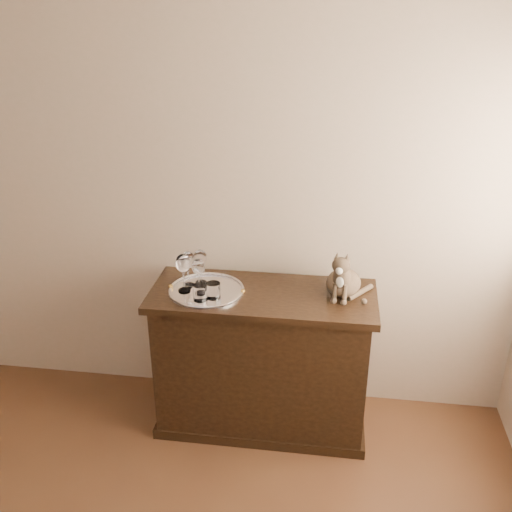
{
  "coord_description": "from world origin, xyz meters",
  "views": [
    {
      "loc": [
        0.93,
        -0.7,
        2.26
      ],
      "look_at": [
        0.56,
        1.95,
        1.06
      ],
      "focal_mm": 40.0,
      "sensor_mm": 36.0,
      "label": 1
    }
  ],
  "objects_px": {
    "wine_glass_d": "(199,275)",
    "tray": "(207,291)",
    "tumbler_a": "(213,291)",
    "cat": "(344,271)",
    "tumbler_b": "(200,293)",
    "wine_glass_a": "(188,269)",
    "wine_glass_c": "(184,273)",
    "sideboard": "(262,360)",
    "wine_glass_b": "(200,267)"
  },
  "relations": [
    {
      "from": "wine_glass_b",
      "to": "tumbler_b",
      "type": "xyz_separation_m",
      "value": [
        0.04,
        -0.19,
        -0.06
      ]
    },
    {
      "from": "wine_glass_d",
      "to": "wine_glass_a",
      "type": "bearing_deg",
      "value": 143.06
    },
    {
      "from": "cat",
      "to": "tumbler_b",
      "type": "bearing_deg",
      "value": -154.45
    },
    {
      "from": "wine_glass_a",
      "to": "wine_glass_b",
      "type": "height_order",
      "value": "wine_glass_a"
    },
    {
      "from": "sideboard",
      "to": "cat",
      "type": "relative_size",
      "value": 4.36
    },
    {
      "from": "wine_glass_a",
      "to": "wine_glass_c",
      "type": "bearing_deg",
      "value": -98.35
    },
    {
      "from": "tumbler_a",
      "to": "cat",
      "type": "relative_size",
      "value": 0.3
    },
    {
      "from": "tumbler_a",
      "to": "tumbler_b",
      "type": "xyz_separation_m",
      "value": [
        -0.06,
        -0.03,
        0.0
      ]
    },
    {
      "from": "wine_glass_b",
      "to": "sideboard",
      "type": "bearing_deg",
      "value": -9.12
    },
    {
      "from": "tray",
      "to": "cat",
      "type": "height_order",
      "value": "cat"
    },
    {
      "from": "sideboard",
      "to": "wine_glass_b",
      "type": "distance_m",
      "value": 0.64
    },
    {
      "from": "tray",
      "to": "wine_glass_a",
      "type": "relative_size",
      "value": 2.01
    },
    {
      "from": "wine_glass_a",
      "to": "sideboard",
      "type": "bearing_deg",
      "value": -2.06
    },
    {
      "from": "tumbler_b",
      "to": "cat",
      "type": "bearing_deg",
      "value": 13.68
    },
    {
      "from": "sideboard",
      "to": "tray",
      "type": "height_order",
      "value": "tray"
    },
    {
      "from": "tray",
      "to": "wine_glass_d",
      "type": "distance_m",
      "value": 0.1
    },
    {
      "from": "wine_glass_a",
      "to": "wine_glass_d",
      "type": "relative_size",
      "value": 1.08
    },
    {
      "from": "wine_glass_a",
      "to": "wine_glass_c",
      "type": "height_order",
      "value": "wine_glass_c"
    },
    {
      "from": "tumbler_a",
      "to": "cat",
      "type": "bearing_deg",
      "value": 12.31
    },
    {
      "from": "wine_glass_a",
      "to": "wine_glass_d",
      "type": "height_order",
      "value": "wine_glass_a"
    },
    {
      "from": "tray",
      "to": "tumbler_a",
      "type": "distance_m",
      "value": 0.1
    },
    {
      "from": "tray",
      "to": "tumbler_a",
      "type": "height_order",
      "value": "tumbler_a"
    },
    {
      "from": "wine_glass_d",
      "to": "tumbler_a",
      "type": "relative_size",
      "value": 2.22
    },
    {
      "from": "sideboard",
      "to": "wine_glass_a",
      "type": "distance_m",
      "value": 0.67
    },
    {
      "from": "wine_glass_d",
      "to": "cat",
      "type": "xyz_separation_m",
      "value": [
        0.75,
        0.08,
        0.04
      ]
    },
    {
      "from": "tray",
      "to": "wine_glass_b",
      "type": "distance_m",
      "value": 0.14
    },
    {
      "from": "sideboard",
      "to": "wine_glass_d",
      "type": "bearing_deg",
      "value": -173.67
    },
    {
      "from": "wine_glass_c",
      "to": "cat",
      "type": "bearing_deg",
      "value": 6.1
    },
    {
      "from": "tumbler_b",
      "to": "tumbler_a",
      "type": "bearing_deg",
      "value": 27.29
    },
    {
      "from": "tray",
      "to": "cat",
      "type": "distance_m",
      "value": 0.73
    },
    {
      "from": "wine_glass_b",
      "to": "tumbler_a",
      "type": "xyz_separation_m",
      "value": [
        0.1,
        -0.16,
        -0.06
      ]
    },
    {
      "from": "cat",
      "to": "wine_glass_a",
      "type": "bearing_deg",
      "value": -166.23
    },
    {
      "from": "wine_glass_a",
      "to": "wine_glass_b",
      "type": "xyz_separation_m",
      "value": [
        0.06,
        0.04,
        -0.0
      ]
    },
    {
      "from": "wine_glass_b",
      "to": "tumbler_a",
      "type": "relative_size",
      "value": 2.34
    },
    {
      "from": "sideboard",
      "to": "wine_glass_d",
      "type": "xyz_separation_m",
      "value": [
        -0.33,
        -0.04,
        0.53
      ]
    },
    {
      "from": "tray",
      "to": "tumbler_a",
      "type": "xyz_separation_m",
      "value": [
        0.05,
        -0.07,
        0.05
      ]
    },
    {
      "from": "sideboard",
      "to": "tray",
      "type": "xyz_separation_m",
      "value": [
        -0.3,
        -0.03,
        0.43
      ]
    },
    {
      "from": "wine_glass_b",
      "to": "tumbler_b",
      "type": "distance_m",
      "value": 0.2
    },
    {
      "from": "tray",
      "to": "tumbler_b",
      "type": "height_order",
      "value": "tumbler_b"
    },
    {
      "from": "wine_glass_c",
      "to": "wine_glass_b",
      "type": "bearing_deg",
      "value": 57.23
    },
    {
      "from": "wine_glass_d",
      "to": "tray",
      "type": "bearing_deg",
      "value": 10.47
    },
    {
      "from": "sideboard",
      "to": "tray",
      "type": "bearing_deg",
      "value": -174.21
    },
    {
      "from": "tray",
      "to": "wine_glass_a",
      "type": "distance_m",
      "value": 0.16
    },
    {
      "from": "sideboard",
      "to": "wine_glass_b",
      "type": "bearing_deg",
      "value": 170.88
    },
    {
      "from": "tumbler_a",
      "to": "cat",
      "type": "distance_m",
      "value": 0.68
    },
    {
      "from": "wine_glass_d",
      "to": "tumbler_b",
      "type": "relative_size",
      "value": 2.2
    },
    {
      "from": "tray",
      "to": "wine_glass_d",
      "type": "bearing_deg",
      "value": -169.53
    },
    {
      "from": "wine_glass_c",
      "to": "tumbler_a",
      "type": "relative_size",
      "value": 2.54
    },
    {
      "from": "sideboard",
      "to": "cat",
      "type": "height_order",
      "value": "cat"
    },
    {
      "from": "sideboard",
      "to": "wine_glass_c",
      "type": "bearing_deg",
      "value": -173.48
    }
  ]
}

